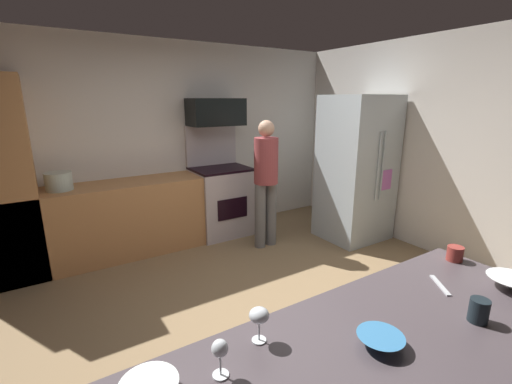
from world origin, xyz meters
The scene contains 17 objects.
ground_plane centered at (0.00, 0.00, -0.01)m, with size 5.20×4.80×0.02m, color olive.
wall_back centered at (0.00, 2.34, 1.30)m, with size 5.20×0.12×2.60m, color silver.
wall_right centered at (2.54, 0.00, 1.30)m, with size 0.12×4.80×2.60m, color silver.
lower_cabinet_run centered at (-0.90, 1.98, 0.45)m, with size 2.40×0.60×0.90m, color #B77D4B.
cabinet_column centered at (-1.90, 1.98, 1.05)m, with size 0.60×0.60×2.10m, color #B77D4B.
oven_range centered at (0.55, 1.97, 0.51)m, with size 0.76×0.65×1.52m.
microwave centered at (0.55, 2.06, 1.70)m, with size 0.74×0.38×0.36m, color black.
refrigerator centered at (2.03, 0.88, 0.96)m, with size 0.84×0.77×1.92m.
person_cook centered at (0.83, 1.26, 0.91)m, with size 0.31×0.30×1.62m.
mixing_bowl_large centered at (0.46, -1.59, 0.93)m, with size 0.23×0.23×0.06m, color white.
mixing_bowl_small centered at (-0.48, -1.52, 0.92)m, with size 0.19×0.19×0.05m, color teal.
wine_glass_near centered at (-0.87, -1.23, 1.01)m, with size 0.08×0.08×0.15m.
wine_glass_far centered at (-1.09, -1.31, 1.00)m, with size 0.06×0.06×0.15m.
mug_coffee centered at (0.02, -1.64, 0.95)m, with size 0.08×0.08×0.11m, color black.
mug_tea centered at (0.54, -1.25, 0.95)m, with size 0.09×0.09×0.09m, color maroon.
knife_chef centered at (0.18, -1.38, 0.90)m, with size 0.21×0.02×0.01m, color #B7BABF.
stock_pot centered at (-1.40, 1.98, 1.00)m, with size 0.27×0.27×0.20m, color #AFC1B5.
Camera 1 is at (-1.53, -2.25, 1.86)m, focal length 24.24 mm.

